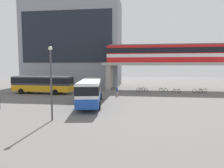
{
  "coord_description": "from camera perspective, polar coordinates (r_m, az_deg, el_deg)",
  "views": [
    {
      "loc": [
        6.04,
        -25.42,
        5.07
      ],
      "look_at": [
        1.94,
        6.07,
        2.2
      ],
      "focal_mm": 32.34,
      "sensor_mm": 36.0,
      "label": 1
    }
  ],
  "objects": [
    {
      "name": "lamp_post",
      "position": [
        19.3,
        -16.84,
        1.74
      ],
      "size": [
        0.36,
        0.36,
        6.83
      ],
      "color": "#3F3F44",
      "rests_on": "ground_plane"
    },
    {
      "name": "train",
      "position": [
        44.52,
        14.79,
        8.41
      ],
      "size": [
        24.63,
        2.96,
        3.84
      ],
      "color": "red",
      "rests_on": "elevated_platform"
    },
    {
      "name": "pedestrian_by_bike_rack",
      "position": [
        33.58,
        1.38,
        -2.17
      ],
      "size": [
        0.32,
        0.41,
        1.68
      ],
      "color": "gray",
      "rests_on": "ground_plane"
    },
    {
      "name": "bicycle_green",
      "position": [
        40.79,
        14.33,
        -1.63
      ],
      "size": [
        1.66,
        0.79,
        1.04
      ],
      "color": "black",
      "rests_on": "ground_plane"
    },
    {
      "name": "bicycle_brown",
      "position": [
        40.67,
        8.09,
        -1.54
      ],
      "size": [
        1.72,
        0.62,
        1.04
      ],
      "color": "black",
      "rests_on": "ground_plane"
    },
    {
      "name": "ground_plane",
      "position": [
        36.29,
        -2.24,
        -2.87
      ],
      "size": [
        120.0,
        120.0,
        0.0
      ],
      "primitive_type": "plane",
      "color": "#605E5B"
    },
    {
      "name": "station_building",
      "position": [
        54.75,
        -10.77,
        11.09
      ],
      "size": [
        24.25,
        11.51,
        21.61
      ],
      "color": "gray",
      "rests_on": "ground_plane"
    },
    {
      "name": "bicycle_black",
      "position": [
        39.54,
        17.75,
        -1.93
      ],
      "size": [
        1.66,
        0.79,
        1.04
      ],
      "color": "black",
      "rests_on": "ground_plane"
    },
    {
      "name": "bicycle_silver",
      "position": [
        40.76,
        23.04,
        -1.89
      ],
      "size": [
        1.73,
        0.57,
        1.04
      ],
      "color": "black",
      "rests_on": "ground_plane"
    },
    {
      "name": "elevated_platform",
      "position": [
        44.62,
        16.34,
        4.71
      ],
      "size": [
        28.8,
        5.8,
        5.75
      ],
      "color": "#ADA89E",
      "rests_on": "ground_plane"
    },
    {
      "name": "bus_main",
      "position": [
        26.41,
        -6.13,
        -1.56
      ],
      "size": [
        4.28,
        11.3,
        3.22
      ],
      "color": "#1E4CB2",
      "rests_on": "ground_plane"
    },
    {
      "name": "bicycle_orange",
      "position": [
        42.53,
        24.29,
        -1.66
      ],
      "size": [
        1.73,
        0.59,
        1.04
      ],
      "color": "black",
      "rests_on": "ground_plane"
    },
    {
      "name": "bus_secondary",
      "position": [
        38.79,
        -19.08,
        0.32
      ],
      "size": [
        11.16,
        3.2,
        3.22
      ],
      "color": "orange",
      "rests_on": "ground_plane"
    },
    {
      "name": "bicycle_blue",
      "position": [
        39.13,
        8.8,
        -1.81
      ],
      "size": [
        1.77,
        0.39,
        1.04
      ],
      "color": "black",
      "rests_on": "ground_plane"
    }
  ]
}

